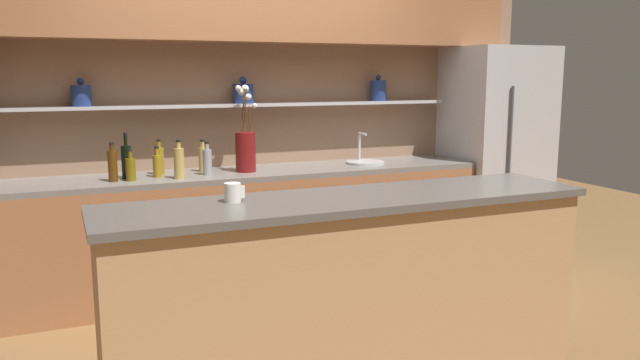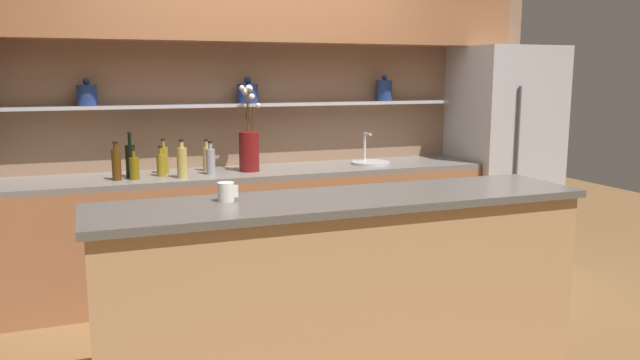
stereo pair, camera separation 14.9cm
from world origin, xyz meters
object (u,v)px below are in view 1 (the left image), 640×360
at_px(bottle_wine_0, 127,161).
at_px(bottle_oil_2, 157,165).
at_px(bottle_oil_7, 131,169).
at_px(bottle_oil_3, 159,160).
at_px(bottle_spirit_6, 179,163).
at_px(refrigerator, 495,154).
at_px(bottle_spirit_5, 113,165).
at_px(bottle_spirit_4, 203,158).
at_px(bottle_spirit_1, 207,161).
at_px(sink_fixture, 365,161).
at_px(coffee_mug, 233,192).
at_px(flower_vase, 246,147).

xyz_separation_m(bottle_wine_0, bottle_oil_2, (0.21, -0.03, -0.04)).
distance_m(bottle_wine_0, bottle_oil_7, 0.12).
relative_size(bottle_oil_3, bottle_spirit_6, 0.94).
distance_m(refrigerator, bottle_spirit_5, 3.25).
distance_m(bottle_wine_0, bottle_spirit_4, 0.57).
xyz_separation_m(bottle_spirit_4, bottle_spirit_6, (-0.22, -0.26, 0.01)).
relative_size(bottle_spirit_1, bottle_spirit_4, 1.01).
height_order(bottle_spirit_1, bottle_spirit_4, bottle_spirit_1).
height_order(refrigerator, bottle_spirit_6, refrigerator).
xyz_separation_m(refrigerator, sink_fixture, (-1.27, 0.05, 0.00)).
distance_m(refrigerator, sink_fixture, 1.27).
xyz_separation_m(refrigerator, coffee_mug, (-2.80, -1.52, 0.13)).
bearing_deg(bottle_oil_7, bottle_spirit_4, 21.79).
xyz_separation_m(bottle_spirit_5, bottle_oil_7, (0.12, -0.01, -0.03)).
bearing_deg(sink_fixture, coffee_mug, -134.32).
bearing_deg(sink_fixture, bottle_oil_7, -176.30).
relative_size(bottle_wine_0, bottle_oil_7, 1.49).
relative_size(bottle_spirit_4, bottle_oil_7, 1.10).
bearing_deg(bottle_spirit_5, coffee_mug, -72.99).
bearing_deg(bottle_spirit_5, sink_fixture, 3.07).
bearing_deg(bottle_spirit_4, bottle_spirit_1, -91.43).
height_order(bottle_spirit_4, coffee_mug, bottle_spirit_4).
distance_m(bottle_spirit_1, bottle_oil_2, 0.35).
distance_m(refrigerator, bottle_spirit_6, 2.82).
xyz_separation_m(bottle_oil_2, coffee_mug, (0.14, -1.54, 0.06)).
bearing_deg(refrigerator, bottle_wine_0, 179.20).
xyz_separation_m(bottle_spirit_1, coffee_mug, (-0.21, -1.50, 0.05)).
height_order(flower_vase, bottle_oil_2, flower_vase).
xyz_separation_m(refrigerator, bottle_spirit_6, (-2.81, -0.11, 0.09)).
xyz_separation_m(refrigerator, bottle_spirit_1, (-2.59, -0.02, 0.08)).
height_order(bottle_spirit_5, coffee_mug, bottle_spirit_5).
bearing_deg(bottle_spirit_6, bottle_oil_3, 111.37).
bearing_deg(bottle_spirit_5, bottle_oil_7, -7.16).
height_order(flower_vase, sink_fixture, flower_vase).
distance_m(bottle_oil_2, bottle_spirit_6, 0.19).
xyz_separation_m(bottle_spirit_1, bottle_oil_2, (-0.35, 0.04, -0.01)).
relative_size(refrigerator, bottle_oil_3, 7.29).
xyz_separation_m(bottle_spirit_5, bottle_spirit_6, (0.44, -0.06, -0.00)).
relative_size(bottle_wine_0, bottle_spirit_1, 1.33).
bearing_deg(bottle_oil_2, flower_vase, 0.43).
xyz_separation_m(bottle_oil_3, bottle_spirit_5, (-0.34, -0.19, 0.01)).
bearing_deg(coffee_mug, sink_fixture, 45.68).
height_order(bottle_spirit_6, bottle_oil_7, bottle_spirit_6).
xyz_separation_m(sink_fixture, coffee_mug, (-1.53, -1.57, 0.13)).
relative_size(refrigerator, bottle_oil_7, 8.60).
relative_size(bottle_spirit_1, bottle_oil_2, 1.11).
distance_m(bottle_spirit_1, bottle_spirit_4, 0.17).
relative_size(flower_vase, bottle_oil_3, 2.51).
bearing_deg(flower_vase, bottle_spirit_5, -175.34).
bearing_deg(bottle_wine_0, bottle_spirit_1, -6.78).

